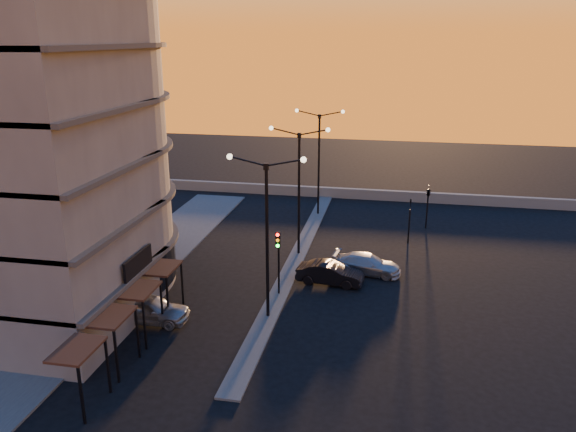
# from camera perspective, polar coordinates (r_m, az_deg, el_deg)

# --- Properties ---
(ground) EXTENTS (120.00, 120.00, 0.00)m
(ground) POSITION_cam_1_polar(r_m,az_deg,el_deg) (32.94, -2.04, -10.24)
(ground) COLOR black
(ground) RESTS_ON ground
(sidewalk_west) EXTENTS (5.00, 40.00, 0.12)m
(sidewalk_west) POSITION_cam_1_polar(r_m,az_deg,el_deg) (39.72, -15.67, -5.75)
(sidewalk_west) COLOR #4C4C4A
(sidewalk_west) RESTS_ON ground
(median) EXTENTS (1.20, 36.00, 0.12)m
(median) POSITION_cam_1_polar(r_m,az_deg,el_deg) (41.82, 1.08, -3.84)
(median) COLOR #4C4C4A
(median) RESTS_ON ground
(parapet) EXTENTS (44.00, 0.50, 1.00)m
(parapet) POSITION_cam_1_polar(r_m,az_deg,el_deg) (56.51, 5.95, 2.32)
(parapet) COLOR slate
(parapet) RESTS_ON ground
(building) EXTENTS (14.35, 17.08, 25.00)m
(building) POSITION_cam_1_polar(r_m,az_deg,el_deg) (35.30, -25.37, 10.32)
(building) COLOR slate
(building) RESTS_ON ground
(streetlamp_near) EXTENTS (4.32, 0.32, 9.51)m
(streetlamp_near) POSITION_cam_1_polar(r_m,az_deg,el_deg) (30.71, -2.16, -0.98)
(streetlamp_near) COLOR black
(streetlamp_near) RESTS_ON ground
(streetlamp_mid) EXTENTS (4.32, 0.32, 9.51)m
(streetlamp_mid) POSITION_cam_1_polar(r_m,az_deg,el_deg) (40.11, 1.13, 3.52)
(streetlamp_mid) COLOR black
(streetlamp_mid) RESTS_ON ground
(streetlamp_far) EXTENTS (4.32, 0.32, 9.51)m
(streetlamp_far) POSITION_cam_1_polar(r_m,az_deg,el_deg) (49.75, 3.16, 6.30)
(streetlamp_far) COLOR black
(streetlamp_far) RESTS_ON ground
(traffic_light_main) EXTENTS (0.28, 0.44, 4.25)m
(traffic_light_main) POSITION_cam_1_polar(r_m,az_deg,el_deg) (34.27, -1.00, -3.75)
(traffic_light_main) COLOR black
(traffic_light_main) RESTS_ON ground
(signal_east_a) EXTENTS (0.13, 0.16, 3.60)m
(signal_east_a) POSITION_cam_1_polar(r_m,az_deg,el_deg) (44.41, 12.23, -0.39)
(signal_east_a) COLOR black
(signal_east_a) RESTS_ON ground
(signal_east_b) EXTENTS (0.42, 1.99, 3.60)m
(signal_east_b) POSITION_cam_1_polar(r_m,az_deg,el_deg) (47.99, 14.07, 2.29)
(signal_east_b) COLOR black
(signal_east_b) RESTS_ON ground
(car_hatchback) EXTENTS (4.63, 1.94, 1.56)m
(car_hatchback) POSITION_cam_1_polar(r_m,az_deg,el_deg) (33.07, -13.96, -9.15)
(car_hatchback) COLOR #94989B
(car_hatchback) RESTS_ON ground
(car_sedan) EXTENTS (4.45, 1.88, 1.43)m
(car_sedan) POSITION_cam_1_polar(r_m,az_deg,el_deg) (36.92, 4.28, -5.82)
(car_sedan) COLOR black
(car_sedan) RESTS_ON ground
(car_wagon) EXTENTS (4.84, 2.51, 1.34)m
(car_wagon) POSITION_cam_1_polar(r_m,az_deg,el_deg) (38.75, 8.04, -4.85)
(car_wagon) COLOR #A9ADB0
(car_wagon) RESTS_ON ground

